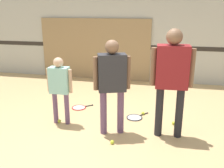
{
  "coord_description": "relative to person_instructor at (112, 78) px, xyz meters",
  "views": [
    {
      "loc": [
        1.09,
        -4.02,
        2.11
      ],
      "look_at": [
        0.23,
        -0.13,
        0.9
      ],
      "focal_mm": 40.0,
      "sensor_mm": 36.0,
      "label": 1
    }
  ],
  "objects": [
    {
      "name": "wall_back",
      "position": [
        -0.23,
        3.44,
        0.59
      ],
      "size": [
        16.0,
        0.07,
        3.2
      ],
      "color": "beige",
      "rests_on": "ground_plane"
    },
    {
      "name": "tennis_ball_stray_right",
      "position": [
        1.07,
        0.55,
        -0.98
      ],
      "size": [
        0.07,
        0.07,
        0.07
      ],
      "primitive_type": "sphere",
      "color": "#CCE038",
      "rests_on": "ground_plane"
    },
    {
      "name": "person_student_right",
      "position": [
        0.96,
        0.1,
        0.11
      ],
      "size": [
        0.69,
        0.3,
        1.82
      ],
      "rotation": [
        0.0,
        0.0,
        -3.1
      ],
      "color": "#232328",
      "rests_on": "ground_plane"
    },
    {
      "name": "tennis_ball_stray_left",
      "position": [
        -1.08,
        0.17,
        -0.98
      ],
      "size": [
        0.07,
        0.07,
        0.07
      ],
      "primitive_type": "sphere",
      "color": "#CCE038",
      "rests_on": "ground_plane"
    },
    {
      "name": "ground_plane",
      "position": [
        -0.23,
        0.13,
        -1.01
      ],
      "size": [
        16.0,
        16.0,
        0.0
      ],
      "primitive_type": "plane",
      "color": "tan"
    },
    {
      "name": "person_instructor",
      "position": [
        0.0,
        0.0,
        0.0
      ],
      "size": [
        0.59,
        0.39,
        1.63
      ],
      "rotation": [
        0.0,
        0.0,
        0.34
      ],
      "color": "#6B4C70",
      "rests_on": "ground_plane"
    },
    {
      "name": "racket_second_spare",
      "position": [
        -0.95,
        0.95,
        -1.0
      ],
      "size": [
        0.49,
        0.44,
        0.03
      ],
      "rotation": [
        0.0,
        0.0,
        0.68
      ],
      "color": "red",
      "rests_on": "ground_plane"
    },
    {
      "name": "tennis_ball_near_instructor",
      "position": [
        0.09,
        -0.38,
        -0.98
      ],
      "size": [
        0.07,
        0.07,
        0.07
      ],
      "primitive_type": "sphere",
      "color": "#CCE038",
      "rests_on": "ground_plane"
    },
    {
      "name": "wall_panel",
      "position": [
        -1.29,
        3.38,
        -0.09
      ],
      "size": [
        3.37,
        0.05,
        1.83
      ],
      "color": "#9E7F56",
      "rests_on": "ground_plane"
    },
    {
      "name": "racket_spare_on_floor",
      "position": [
        0.32,
        0.7,
        -1.0
      ],
      "size": [
        0.48,
        0.53,
        0.03
      ],
      "rotation": [
        0.0,
        0.0,
        0.88
      ],
      "color": "#28282D",
      "rests_on": "ground_plane"
    },
    {
      "name": "tennis_ball_by_spare_racket",
      "position": [
        0.46,
        0.89,
        -0.98
      ],
      "size": [
        0.07,
        0.07,
        0.07
      ],
      "primitive_type": "sphere",
      "color": "#CCE038",
      "rests_on": "ground_plane"
    },
    {
      "name": "person_student_left",
      "position": [
        -1.02,
        0.16,
        -0.22
      ],
      "size": [
        0.48,
        0.2,
        1.27
      ],
      "rotation": [
        0.0,
        0.0,
        0.01
      ],
      "color": "#6B4C70",
      "rests_on": "ground_plane"
    }
  ]
}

